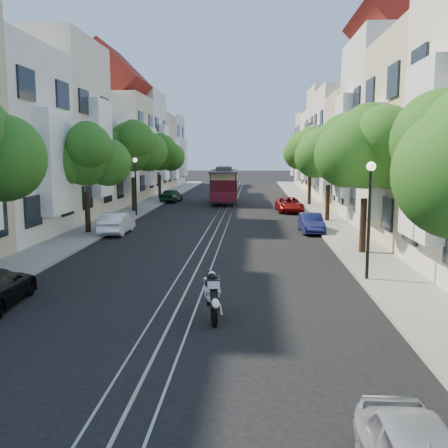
% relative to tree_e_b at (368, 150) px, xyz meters
% --- Properties ---
extents(ground, '(200.00, 200.00, 0.00)m').
position_rel_tree_e_b_xyz_m(ground, '(-7.26, 19.02, -4.73)').
color(ground, black).
rests_on(ground, ground).
extents(sidewalk_east, '(2.50, 80.00, 0.12)m').
position_rel_tree_e_b_xyz_m(sidewalk_east, '(-0.01, 19.02, -4.67)').
color(sidewalk_east, gray).
rests_on(sidewalk_east, ground).
extents(sidewalk_west, '(2.50, 80.00, 0.12)m').
position_rel_tree_e_b_xyz_m(sidewalk_west, '(-14.51, 19.02, -4.67)').
color(sidewalk_west, gray).
rests_on(sidewalk_west, ground).
extents(rail_left, '(0.06, 80.00, 0.02)m').
position_rel_tree_e_b_xyz_m(rail_left, '(-7.81, 19.02, -4.72)').
color(rail_left, gray).
rests_on(rail_left, ground).
extents(rail_slot, '(0.06, 80.00, 0.02)m').
position_rel_tree_e_b_xyz_m(rail_slot, '(-7.26, 19.02, -4.72)').
color(rail_slot, gray).
rests_on(rail_slot, ground).
extents(rail_right, '(0.06, 80.00, 0.02)m').
position_rel_tree_e_b_xyz_m(rail_right, '(-6.71, 19.02, -4.72)').
color(rail_right, gray).
rests_on(rail_right, ground).
extents(lane_line, '(0.08, 80.00, 0.01)m').
position_rel_tree_e_b_xyz_m(lane_line, '(-7.26, 19.02, -4.73)').
color(lane_line, tan).
rests_on(lane_line, ground).
extents(townhouses_east, '(7.75, 72.00, 12.00)m').
position_rel_tree_e_b_xyz_m(townhouses_east, '(4.61, 18.94, 0.45)').
color(townhouses_east, beige).
rests_on(townhouses_east, ground).
extents(townhouses_west, '(7.75, 72.00, 11.76)m').
position_rel_tree_e_b_xyz_m(townhouses_west, '(-19.13, 18.94, 0.35)').
color(townhouses_west, silver).
rests_on(townhouses_west, ground).
extents(tree_e_b, '(4.93, 4.08, 6.68)m').
position_rel_tree_e_b_xyz_m(tree_e_b, '(0.00, 0.00, 0.00)').
color(tree_e_b, black).
rests_on(tree_e_b, ground).
extents(tree_e_c, '(4.84, 3.99, 6.52)m').
position_rel_tree_e_b_xyz_m(tree_e_c, '(-0.00, 11.00, -0.13)').
color(tree_e_c, black).
rests_on(tree_e_c, ground).
extents(tree_e_d, '(5.01, 4.16, 6.85)m').
position_rel_tree_e_b_xyz_m(tree_e_d, '(0.00, 22.00, 0.13)').
color(tree_e_d, black).
rests_on(tree_e_d, ground).
extents(tree_w_b, '(4.72, 3.87, 6.27)m').
position_rel_tree_e_b_xyz_m(tree_w_b, '(-14.40, 5.00, -0.34)').
color(tree_w_b, black).
rests_on(tree_w_b, ground).
extents(tree_w_c, '(5.13, 4.28, 7.09)m').
position_rel_tree_e_b_xyz_m(tree_w_c, '(-14.40, 16.00, 0.34)').
color(tree_w_c, black).
rests_on(tree_w_c, ground).
extents(tree_w_d, '(4.84, 3.99, 6.52)m').
position_rel_tree_e_b_xyz_m(tree_w_d, '(-14.40, 27.00, -0.13)').
color(tree_w_d, black).
rests_on(tree_w_d, ground).
extents(lamp_east, '(0.32, 0.32, 4.16)m').
position_rel_tree_e_b_xyz_m(lamp_east, '(-0.96, -4.98, -1.89)').
color(lamp_east, black).
rests_on(lamp_east, ground).
extents(lamp_west, '(0.32, 0.32, 4.16)m').
position_rel_tree_e_b_xyz_m(lamp_west, '(-13.56, 13.02, -1.89)').
color(lamp_west, black).
rests_on(lamp_west, ground).
extents(sportbike_rider, '(0.59, 1.95, 1.35)m').
position_rel_tree_e_b_xyz_m(sportbike_rider, '(-6.15, -9.32, -4.00)').
color(sportbike_rider, black).
rests_on(sportbike_rider, ground).
extents(cable_car, '(2.74, 8.11, 3.09)m').
position_rel_tree_e_b_xyz_m(cable_car, '(-7.76, 23.85, -2.90)').
color(cable_car, black).
rests_on(cable_car, ground).
extents(parked_car_e_mid, '(1.32, 3.45, 1.12)m').
position_rel_tree_e_b_xyz_m(parked_car_e_mid, '(-1.66, 6.37, -4.17)').
color(parked_car_e_mid, '#0C1240').
rests_on(parked_car_e_mid, ground).
extents(parked_car_e_far, '(2.19, 4.32, 1.17)m').
position_rel_tree_e_b_xyz_m(parked_car_e_far, '(-2.18, 16.80, -4.15)').
color(parked_car_e_far, maroon).
rests_on(parked_car_e_far, ground).
extents(parked_car_w_mid, '(1.34, 3.75, 1.23)m').
position_rel_tree_e_b_xyz_m(parked_car_w_mid, '(-12.86, 5.29, -4.12)').
color(parked_car_w_mid, white).
rests_on(parked_car_w_mid, ground).
extents(parked_car_w_far, '(1.96, 3.88, 1.27)m').
position_rel_tree_e_b_xyz_m(parked_car_w_far, '(-12.86, 24.55, -4.10)').
color(parked_car_w_far, '#143420').
rests_on(parked_car_w_far, ground).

